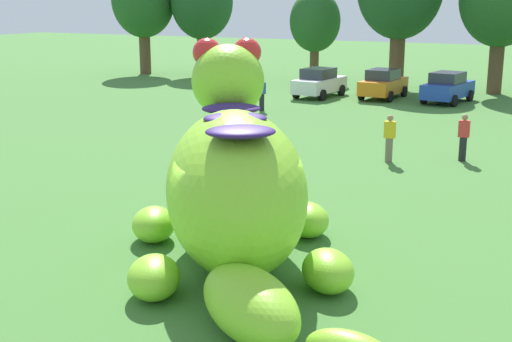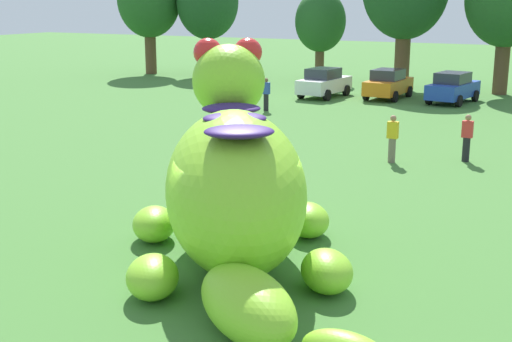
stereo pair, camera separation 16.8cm
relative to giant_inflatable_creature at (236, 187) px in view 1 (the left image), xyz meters
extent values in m
plane|color=#427533|center=(0.40, -0.65, -1.75)|extent=(160.00, 160.00, 0.00)
ellipsoid|color=#8CD12D|center=(-0.02, 0.00, -0.05)|extent=(5.74, 6.72, 3.39)
ellipsoid|color=#8CD12D|center=(-1.37, 2.18, 2.01)|extent=(2.56, 2.62, 1.79)
sphere|color=red|center=(-1.93, 2.15, 2.68)|extent=(0.72, 0.72, 0.72)
sphere|color=red|center=(-1.09, 2.67, 2.68)|extent=(0.72, 0.72, 0.72)
ellipsoid|color=navy|center=(-0.73, 1.16, 1.51)|extent=(1.73, 1.64, 0.23)
ellipsoid|color=navy|center=(-0.02, 0.00, 1.51)|extent=(1.73, 1.64, 0.23)
ellipsoid|color=navy|center=(0.78, -1.28, 1.51)|extent=(1.73, 1.64, 0.23)
ellipsoid|color=#8CD12D|center=(-2.50, 0.42, -1.34)|extent=(1.65, 1.78, 0.83)
ellipsoid|color=#8CD12D|center=(0.71, 2.41, -1.34)|extent=(1.65, 1.78, 0.83)
ellipsoid|color=#8CD12D|center=(-0.62, -2.32, -1.34)|extent=(1.65, 1.78, 0.83)
ellipsoid|color=#8CD12D|center=(2.33, -0.49, -1.34)|extent=(1.65, 1.78, 0.83)
ellipsoid|color=#8CD12D|center=(1.81, -2.95, -1.16)|extent=(2.97, 2.75, 1.19)
cube|color=white|center=(-8.05, 25.81, -1.03)|extent=(2.11, 4.25, 0.80)
cube|color=#2D333D|center=(-8.06, 25.66, -0.33)|extent=(1.69, 2.11, 0.60)
cylinder|color=black|center=(-8.76, 27.16, -1.43)|extent=(0.30, 0.66, 0.64)
cylinder|color=black|center=(-7.07, 26.99, -1.43)|extent=(0.30, 0.66, 0.64)
cylinder|color=black|center=(-9.02, 24.64, -1.43)|extent=(0.30, 0.66, 0.64)
cylinder|color=black|center=(-7.33, 24.46, -1.43)|extent=(0.30, 0.66, 0.64)
cube|color=orange|center=(-4.47, 26.90, -1.03)|extent=(1.93, 4.19, 0.80)
cube|color=#2D333D|center=(-4.48, 26.75, -0.33)|extent=(1.61, 2.05, 0.60)
cylinder|color=black|center=(-5.25, 28.22, -1.43)|extent=(0.28, 0.65, 0.64)
cylinder|color=black|center=(-3.55, 28.12, -1.43)|extent=(0.28, 0.65, 0.64)
cylinder|color=black|center=(-5.40, 25.68, -1.43)|extent=(0.28, 0.65, 0.64)
cylinder|color=black|center=(-3.70, 25.59, -1.43)|extent=(0.28, 0.65, 0.64)
cube|color=#2347B7|center=(-0.75, 26.87, -1.03)|extent=(2.35, 4.32, 0.80)
cube|color=#2D333D|center=(-0.78, 26.72, -0.33)|extent=(1.80, 2.19, 0.60)
cylinder|color=black|center=(-1.38, 28.26, -1.43)|extent=(0.34, 0.67, 0.64)
cylinder|color=black|center=(0.29, 27.98, -1.43)|extent=(0.34, 0.67, 0.64)
cylinder|color=black|center=(-1.80, 25.75, -1.43)|extent=(0.34, 0.67, 0.64)
cylinder|color=black|center=(-0.13, 25.47, -1.43)|extent=(0.34, 0.67, 0.64)
cylinder|color=brown|center=(-24.87, 32.06, -0.26)|extent=(0.85, 0.85, 2.99)
cylinder|color=brown|center=(-20.43, 33.30, -0.30)|extent=(0.83, 0.83, 2.90)
ellipsoid|color=#1E4C23|center=(-20.43, 33.30, 3.71)|extent=(4.64, 4.64, 5.57)
cylinder|color=brown|center=(-11.40, 33.43, -0.65)|extent=(0.63, 0.63, 2.21)
ellipsoid|color=#235623|center=(-11.40, 33.43, 2.40)|extent=(3.54, 3.54, 4.24)
cylinder|color=brown|center=(-5.08, 31.86, -0.05)|extent=(0.97, 0.97, 3.40)
cylinder|color=brown|center=(1.07, 31.85, -0.21)|extent=(0.88, 0.88, 3.07)
cylinder|color=#726656|center=(0.32, 11.10, -1.31)|extent=(0.26, 0.26, 0.88)
cube|color=gold|center=(0.32, 11.10, -0.57)|extent=(0.38, 0.22, 0.60)
sphere|color=#9E7051|center=(0.32, 11.10, -0.15)|extent=(0.22, 0.22, 0.22)
cylinder|color=black|center=(-8.85, 19.62, -1.31)|extent=(0.26, 0.26, 0.88)
cube|color=#2D4CA5|center=(-8.85, 19.62, -0.57)|extent=(0.38, 0.22, 0.60)
sphere|color=brown|center=(-8.85, 19.62, -0.15)|extent=(0.22, 0.22, 0.22)
cylinder|color=black|center=(2.66, 12.45, -1.31)|extent=(0.26, 0.26, 0.88)
cube|color=red|center=(2.66, 12.45, -0.57)|extent=(0.38, 0.22, 0.60)
sphere|color=#9E7051|center=(2.66, 12.45, -0.15)|extent=(0.22, 0.22, 0.22)
camera|label=1|loc=(6.82, -12.88, 3.99)|focal=48.91mm
camera|label=2|loc=(6.97, -12.80, 3.99)|focal=48.91mm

